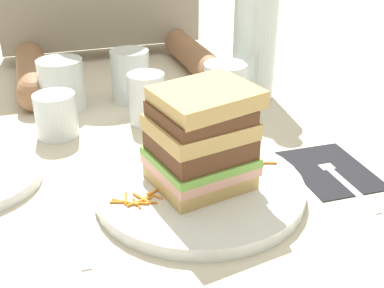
{
  "coord_description": "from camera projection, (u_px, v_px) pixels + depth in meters",
  "views": [
    {
      "loc": [
        -0.18,
        -0.51,
        0.34
      ],
      "look_at": [
        -0.01,
        0.01,
        0.06
      ],
      "focal_mm": 44.92,
      "sensor_mm": 36.0,
      "label": 1
    }
  ],
  "objects": [
    {
      "name": "ground_plane",
      "position": [
        201.0,
        187.0,
        0.63
      ],
      "size": [
        3.0,
        3.0,
        0.0
      ],
      "primitive_type": "plane",
      "color": "beige"
    },
    {
      "name": "main_plate",
      "position": [
        199.0,
        188.0,
        0.61
      ],
      "size": [
        0.27,
        0.27,
        0.02
      ],
      "primitive_type": "cylinder",
      "color": "white",
      "rests_on": "ground_plane"
    },
    {
      "name": "sandwich",
      "position": [
        201.0,
        139.0,
        0.58
      ],
      "size": [
        0.14,
        0.13,
        0.13
      ],
      "color": "tan",
      "rests_on": "main_plate"
    },
    {
      "name": "carrot_shred_0",
      "position": [
        126.0,
        202.0,
        0.57
      ],
      "size": [
        0.03,
        0.02,
        0.0
      ],
      "primitive_type": "cylinder",
      "rotation": [
        0.0,
        1.57,
        5.64
      ],
      "color": "orange",
      "rests_on": "main_plate"
    },
    {
      "name": "carrot_shred_1",
      "position": [
        126.0,
        198.0,
        0.58
      ],
      "size": [
        0.01,
        0.03,
        0.0
      ],
      "primitive_type": "cylinder",
      "rotation": [
        0.0,
        1.57,
        4.5
      ],
      "color": "orange",
      "rests_on": "main_plate"
    },
    {
      "name": "carrot_shred_2",
      "position": [
        119.0,
        202.0,
        0.57
      ],
      "size": [
        0.02,
        0.01,
        0.0
      ],
      "primitive_type": "cylinder",
      "rotation": [
        0.0,
        1.57,
        2.82
      ],
      "color": "orange",
      "rests_on": "main_plate"
    },
    {
      "name": "carrot_shred_3",
      "position": [
        141.0,
        203.0,
        0.57
      ],
      "size": [
        0.02,
        0.01,
        0.0
      ],
      "primitive_type": "cylinder",
      "rotation": [
        0.0,
        1.57,
        5.85
      ],
      "color": "orange",
      "rests_on": "main_plate"
    },
    {
      "name": "carrot_shred_4",
      "position": [
        137.0,
        203.0,
        0.57
      ],
      "size": [
        0.01,
        0.02,
        0.0
      ],
      "primitive_type": "cylinder",
      "rotation": [
        0.0,
        1.57,
        4.87
      ],
      "color": "orange",
      "rests_on": "main_plate"
    },
    {
      "name": "carrot_shred_5",
      "position": [
        139.0,
        201.0,
        0.57
      ],
      "size": [
        0.03,
        0.01,
        0.0
      ],
      "primitive_type": "cylinder",
      "rotation": [
        0.0,
        1.57,
        3.41
      ],
      "color": "orange",
      "rests_on": "main_plate"
    },
    {
      "name": "carrot_shred_6",
      "position": [
        154.0,
        196.0,
        0.58
      ],
      "size": [
        0.02,
        0.02,
        0.0
      ],
      "primitive_type": "cylinder",
      "rotation": [
        0.0,
        1.57,
        2.28
      ],
      "color": "orange",
      "rests_on": "main_plate"
    },
    {
      "name": "carrot_shred_7",
      "position": [
        152.0,
        193.0,
        0.59
      ],
      "size": [
        0.03,
        0.02,
        0.0
      ],
      "primitive_type": "cylinder",
      "rotation": [
        0.0,
        1.57,
        0.6
      ],
      "color": "orange",
      "rests_on": "main_plate"
    },
    {
      "name": "carrot_shred_8",
      "position": [
        141.0,
        198.0,
        0.58
      ],
      "size": [
        0.02,
        0.03,
        0.0
      ],
      "primitive_type": "cylinder",
      "rotation": [
        0.0,
        1.57,
        2.05
      ],
      "color": "orange",
      "rests_on": "main_plate"
    },
    {
      "name": "carrot_shred_9",
      "position": [
        146.0,
        203.0,
        0.57
      ],
      "size": [
        0.03,
        0.01,
        0.0
      ],
      "primitive_type": "cylinder",
      "rotation": [
        0.0,
        1.57,
        5.99
      ],
      "color": "orange",
      "rests_on": "main_plate"
    },
    {
      "name": "carrot_shred_10",
      "position": [
        253.0,
        158.0,
        0.67
      ],
      "size": [
        0.01,
        0.03,
        0.0
      ],
      "primitive_type": "cylinder",
      "rotation": [
        0.0,
        1.57,
        4.96
      ],
      "color": "orange",
      "rests_on": "main_plate"
    },
    {
      "name": "carrot_shred_11",
      "position": [
        256.0,
        165.0,
        0.65
      ],
      "size": [
        0.02,
        0.01,
        0.0
      ],
      "primitive_type": "cylinder",
      "rotation": [
        0.0,
        1.57,
        6.01
      ],
      "color": "orange",
      "rests_on": "main_plate"
    },
    {
      "name": "carrot_shred_12",
      "position": [
        243.0,
        162.0,
        0.65
      ],
      "size": [
        0.03,
        0.0,
        0.0
      ],
      "primitive_type": "cylinder",
      "rotation": [
        0.0,
        1.57,
        0.06
      ],
      "color": "orange",
      "rests_on": "main_plate"
    },
    {
      "name": "carrot_shred_13",
      "position": [
        259.0,
        170.0,
        0.63
      ],
      "size": [
        0.02,
        0.02,
        0.0
      ],
      "primitive_type": "cylinder",
      "rotation": [
        0.0,
        1.57,
        1.05
      ],
      "color": "orange",
      "rests_on": "main_plate"
    },
    {
      "name": "carrot_shred_14",
      "position": [
        264.0,
        161.0,
        0.66
      ],
      "size": [
        0.03,
        0.01,
        0.0
      ],
      "primitive_type": "cylinder",
      "rotation": [
        0.0,
        1.57,
        2.79
      ],
      "color": "orange",
      "rests_on": "main_plate"
    },
    {
      "name": "napkin_dark",
      "position": [
        330.0,
        169.0,
        0.67
      ],
      "size": [
        0.11,
        0.14,
        0.0
      ],
      "primitive_type": "cube",
      "rotation": [
        0.0,
        0.0,
        -0.03
      ],
      "color": "black",
      "rests_on": "ground_plane"
    },
    {
      "name": "fork",
      "position": [
        339.0,
        175.0,
        0.65
      ],
      "size": [
        0.02,
        0.17,
        0.0
      ],
      "color": "silver",
      "rests_on": "napkin_dark"
    },
    {
      "name": "knife",
      "position": [
        78.0,
        218.0,
        0.57
      ],
      "size": [
        0.02,
        0.2,
        0.0
      ],
      "color": "silver",
      "rests_on": "ground_plane"
    },
    {
      "name": "juice_glass",
      "position": [
        225.0,
        92.0,
        0.83
      ],
      "size": [
        0.07,
        0.07,
        0.09
      ],
      "color": "white",
      "rests_on": "ground_plane"
    },
    {
      "name": "water_bottle",
      "position": [
        255.0,
        33.0,
        0.87
      ],
      "size": [
        0.08,
        0.08,
        0.27
      ],
      "color": "silver",
      "rests_on": "ground_plane"
    },
    {
      "name": "empty_tumbler_0",
      "position": [
        130.0,
        76.0,
        0.89
      ],
      "size": [
        0.07,
        0.07,
        0.1
      ],
      "primitive_type": "cylinder",
      "color": "silver",
      "rests_on": "ground_plane"
    },
    {
      "name": "empty_tumbler_1",
      "position": [
        62.0,
        85.0,
        0.85
      ],
      "size": [
        0.08,
        0.08,
        0.09
      ],
      "primitive_type": "cylinder",
      "color": "silver",
      "rests_on": "ground_plane"
    },
    {
      "name": "empty_tumbler_2",
      "position": [
        147.0,
        98.0,
        0.8
      ],
      "size": [
        0.06,
        0.06,
        0.09
      ],
      "primitive_type": "cylinder",
      "color": "silver",
      "rests_on": "ground_plane"
    },
    {
      "name": "empty_tumbler_3",
      "position": [
        56.0,
        115.0,
        0.76
      ],
      "size": [
        0.07,
        0.07,
        0.07
      ],
      "primitive_type": "cylinder",
      "color": "silver",
      "rests_on": "ground_plane"
    },
    {
      "name": "napkin_pink",
      "position": [
        32.0,
        280.0,
        0.48
      ],
      "size": [
        0.1,
        0.09,
        0.0
      ],
      "primitive_type": "cube",
      "rotation": [
        0.0,
        0.0,
        -0.06
      ],
      "color": "pink",
      "rests_on": "ground_plane"
    }
  ]
}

